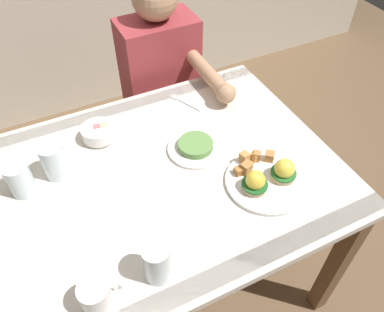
% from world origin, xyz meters
% --- Properties ---
extents(ground_plane, '(6.00, 6.00, 0.00)m').
position_xyz_m(ground_plane, '(0.00, 0.00, 0.00)').
color(ground_plane, brown).
extents(dining_table, '(1.20, 0.90, 0.74)m').
position_xyz_m(dining_table, '(0.00, 0.00, 0.63)').
color(dining_table, silver).
rests_on(dining_table, ground_plane).
extents(eggs_benedict_plate, '(0.27, 0.27, 0.09)m').
position_xyz_m(eggs_benedict_plate, '(0.30, -0.18, 0.76)').
color(eggs_benedict_plate, white).
rests_on(eggs_benedict_plate, dining_table).
extents(fruit_bowl, '(0.12, 0.12, 0.06)m').
position_xyz_m(fruit_bowl, '(-0.13, 0.26, 0.77)').
color(fruit_bowl, white).
rests_on(fruit_bowl, dining_table).
extents(coffee_mug, '(0.11, 0.08, 0.09)m').
position_xyz_m(coffee_mug, '(-0.30, -0.33, 0.79)').
color(coffee_mug, white).
rests_on(coffee_mug, dining_table).
extents(fork, '(0.08, 0.15, 0.00)m').
position_xyz_m(fork, '(0.24, 0.32, 0.74)').
color(fork, silver).
rests_on(fork, dining_table).
extents(water_glass_near, '(0.08, 0.08, 0.12)m').
position_xyz_m(water_glass_near, '(-0.42, 0.13, 0.79)').
color(water_glass_near, silver).
rests_on(water_glass_near, dining_table).
extents(water_glass_far, '(0.08, 0.08, 0.13)m').
position_xyz_m(water_glass_far, '(-0.30, 0.16, 0.80)').
color(water_glass_far, silver).
rests_on(water_glass_far, dining_table).
extents(water_glass_extra, '(0.08, 0.08, 0.13)m').
position_xyz_m(water_glass_extra, '(-0.14, -0.32, 0.80)').
color(water_glass_extra, silver).
rests_on(water_glass_extra, dining_table).
extents(side_plate, '(0.20, 0.20, 0.04)m').
position_xyz_m(side_plate, '(0.16, 0.06, 0.75)').
color(side_plate, white).
rests_on(side_plate, dining_table).
extents(diner_person, '(0.34, 0.54, 1.14)m').
position_xyz_m(diner_person, '(0.26, 0.60, 0.65)').
color(diner_person, '#33333D').
rests_on(diner_person, ground_plane).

